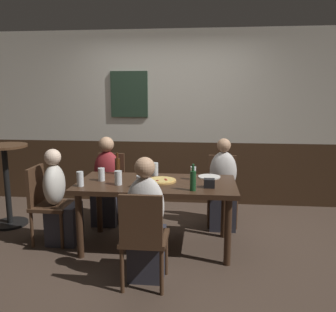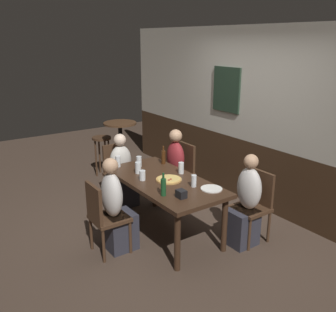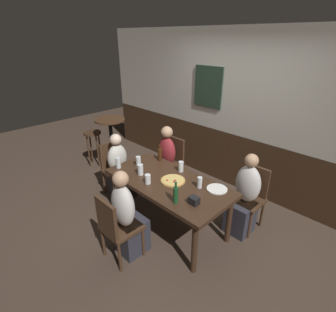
# 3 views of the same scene
# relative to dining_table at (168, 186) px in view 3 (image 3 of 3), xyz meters

# --- Properties ---
(ground_plane) EXTENTS (12.00, 12.00, 0.00)m
(ground_plane) POSITION_rel_dining_table_xyz_m (0.00, 0.00, -0.66)
(ground_plane) COLOR #423328
(wall_back) EXTENTS (6.40, 0.13, 2.60)m
(wall_back) POSITION_rel_dining_table_xyz_m (-0.00, 1.65, 0.65)
(wall_back) COLOR #3D2819
(wall_back) RESTS_ON ground_plane
(dining_table) EXTENTS (1.71, 0.84, 0.74)m
(dining_table) POSITION_rel_dining_table_xyz_m (0.00, 0.00, 0.00)
(dining_table) COLOR #382316
(dining_table) RESTS_ON ground_plane
(chair_head_west) EXTENTS (0.40, 0.40, 0.88)m
(chair_head_west) POSITION_rel_dining_table_xyz_m (-1.27, 0.00, -0.16)
(chair_head_west) COLOR #422B1C
(chair_head_west) RESTS_ON ground_plane
(chair_left_far) EXTENTS (0.40, 0.40, 0.88)m
(chair_left_far) POSITION_rel_dining_table_xyz_m (-0.75, 0.84, -0.16)
(chair_left_far) COLOR #422B1C
(chair_left_far) RESTS_ON ground_plane
(chair_right_far) EXTENTS (0.40, 0.40, 0.88)m
(chair_right_far) POSITION_rel_dining_table_xyz_m (0.75, 0.84, -0.16)
(chair_right_far) COLOR #422B1C
(chair_right_far) RESTS_ON ground_plane
(chair_mid_near) EXTENTS (0.40, 0.40, 0.88)m
(chair_mid_near) POSITION_rel_dining_table_xyz_m (0.00, -0.84, -0.16)
(chair_mid_near) COLOR #422B1C
(chair_mid_near) RESTS_ON ground_plane
(person_head_west) EXTENTS (0.37, 0.34, 1.08)m
(person_head_west) POSITION_rel_dining_table_xyz_m (-1.10, 0.00, -0.20)
(person_head_west) COLOR #2D2D38
(person_head_west) RESTS_ON ground_plane
(person_left_far) EXTENTS (0.34, 0.37, 1.13)m
(person_left_far) POSITION_rel_dining_table_xyz_m (-0.75, 0.67, -0.18)
(person_left_far) COLOR #2D2D38
(person_left_far) RESTS_ON ground_plane
(person_right_far) EXTENTS (0.34, 0.37, 1.13)m
(person_right_far) POSITION_rel_dining_table_xyz_m (0.75, 0.67, -0.18)
(person_right_far) COLOR #2D2D38
(person_right_far) RESTS_ON ground_plane
(person_mid_near) EXTENTS (0.34, 0.37, 1.15)m
(person_mid_near) POSITION_rel_dining_table_xyz_m (0.00, -0.67, -0.17)
(person_mid_near) COLOR #2D2D38
(person_mid_near) RESTS_ON ground_plane
(pizza) EXTENTS (0.32, 0.32, 0.03)m
(pizza) POSITION_rel_dining_table_xyz_m (0.05, 0.04, 0.10)
(pizza) COLOR tan
(pizza) RESTS_ON dining_table
(beer_glass_half) EXTENTS (0.07, 0.07, 0.14)m
(beer_glass_half) POSITION_rel_dining_table_xyz_m (-0.61, 0.00, 0.15)
(beer_glass_half) COLOR silver
(beer_glass_half) RESTS_ON dining_table
(pint_glass_amber) EXTENTS (0.08, 0.08, 0.15)m
(pint_glass_amber) POSITION_rel_dining_table_xyz_m (-0.38, -0.15, 0.15)
(pint_glass_amber) COLOR silver
(pint_glass_amber) RESTS_ON dining_table
(pint_glass_pale) EXTENTS (0.07, 0.07, 0.15)m
(pint_glass_pale) POSITION_rel_dining_table_xyz_m (-0.06, 0.31, 0.15)
(pint_glass_pale) COLOR silver
(pint_glass_pale) RESTS_ON dining_table
(pint_glass_stout) EXTENTS (0.06, 0.06, 0.14)m
(pint_glass_stout) POSITION_rel_dining_table_xyz_m (0.39, 0.16, 0.15)
(pint_glass_stout) COLOR silver
(pint_glass_stout) RESTS_ON dining_table
(tumbler_water) EXTENTS (0.08, 0.08, 0.13)m
(tumbler_water) POSITION_rel_dining_table_xyz_m (-0.14, -0.23, 0.14)
(tumbler_water) COLOR silver
(tumbler_water) RESTS_ON dining_table
(highball_clear) EXTENTS (0.07, 0.07, 0.15)m
(highball_clear) POSITION_rel_dining_table_xyz_m (-0.76, -0.24, 0.15)
(highball_clear) COLOR silver
(highball_clear) RESTS_ON dining_table
(beer_bottle_green) EXTENTS (0.06, 0.06, 0.27)m
(beer_bottle_green) POSITION_rel_dining_table_xyz_m (0.40, -0.28, 0.19)
(beer_bottle_green) COLOR #194723
(beer_bottle_green) RESTS_ON dining_table
(beer_bottle_brown) EXTENTS (0.06, 0.06, 0.26)m
(beer_bottle_brown) POSITION_rel_dining_table_xyz_m (-0.51, 0.34, 0.19)
(beer_bottle_brown) COLOR #42230F
(beer_bottle_brown) RESTS_ON dining_table
(plate_white_large) EXTENTS (0.25, 0.25, 0.01)m
(plate_white_large) POSITION_rel_dining_table_xyz_m (0.57, 0.28, 0.09)
(plate_white_large) COLOR white
(plate_white_large) RESTS_ON dining_table
(condiment_caddy) EXTENTS (0.11, 0.09, 0.09)m
(condiment_caddy) POSITION_rel_dining_table_xyz_m (0.57, -0.15, 0.13)
(condiment_caddy) COLOR black
(condiment_caddy) RESTS_ON dining_table
(side_bar_table) EXTENTS (0.56, 0.56, 1.05)m
(side_bar_table) POSITION_rel_dining_table_xyz_m (-1.99, 0.44, -0.04)
(side_bar_table) COLOR black
(side_bar_table) RESTS_ON ground_plane
(bar_stool) EXTENTS (0.34, 0.34, 0.72)m
(bar_stool) POSITION_rel_dining_table_xyz_m (-2.44, 0.29, -0.09)
(bar_stool) COLOR #422B1C
(bar_stool) RESTS_ON ground_plane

